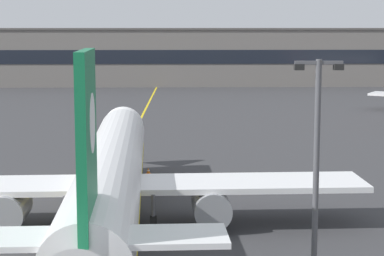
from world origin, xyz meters
name	(u,v)px	position (x,y,z in m)	size (l,w,h in m)	color
taxiway_centreline	(112,176)	(0.00, 30.00, 0.00)	(0.30, 180.00, 0.01)	yellow
airliner_foreground	(111,176)	(1.32, 14.21, 3.37)	(32.13, 41.48, 11.65)	white
apron_lamp_post	(316,172)	(11.81, 3.22, 5.82)	(2.24, 0.90, 11.06)	#515156
safety_cone_by_nose_gear	(148,171)	(3.05, 30.73, 0.26)	(0.44, 0.44, 0.55)	orange
terminal_building	(188,57)	(8.40, 121.60, 5.93)	(145.23, 12.40, 11.84)	slate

